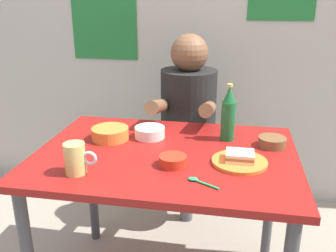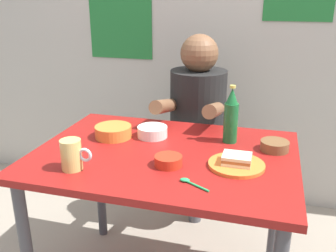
{
  "view_description": "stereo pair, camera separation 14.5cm",
  "coord_description": "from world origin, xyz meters",
  "px_view_note": "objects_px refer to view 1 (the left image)",
  "views": [
    {
      "loc": [
        0.27,
        -1.43,
        1.38
      ],
      "look_at": [
        0.0,
        0.05,
        0.84
      ],
      "focal_mm": 39.92,
      "sensor_mm": 36.0,
      "label": 1
    },
    {
      "loc": [
        0.41,
        -1.4,
        1.38
      ],
      "look_at": [
        0.0,
        0.05,
        0.84
      ],
      "focal_mm": 39.92,
      "sensor_mm": 36.0,
      "label": 2
    }
  ],
  "objects_px": {
    "dining_table": "(166,172)",
    "sandwich": "(240,156)",
    "person_seated": "(188,106)",
    "beer_mug": "(76,158)",
    "stool": "(187,170)",
    "plate_orange": "(239,162)",
    "beer_bottle": "(228,115)",
    "sauce_bowl_chili": "(173,160)"
  },
  "relations": [
    {
      "from": "stool",
      "to": "beer_mug",
      "type": "xyz_separation_m",
      "value": [
        -0.31,
        -0.88,
        0.45
      ]
    },
    {
      "from": "dining_table",
      "to": "plate_orange",
      "type": "bearing_deg",
      "value": -10.8
    },
    {
      "from": "person_seated",
      "to": "beer_mug",
      "type": "xyz_separation_m",
      "value": [
        -0.31,
        -0.87,
        0.03
      ]
    },
    {
      "from": "person_seated",
      "to": "beer_bottle",
      "type": "bearing_deg",
      "value": -61.09
    },
    {
      "from": "stool",
      "to": "person_seated",
      "type": "xyz_separation_m",
      "value": [
        -0.0,
        -0.01,
        0.42
      ]
    },
    {
      "from": "dining_table",
      "to": "sandwich",
      "type": "height_order",
      "value": "sandwich"
    },
    {
      "from": "stool",
      "to": "sandwich",
      "type": "height_order",
      "value": "sandwich"
    },
    {
      "from": "stool",
      "to": "sauce_bowl_chili",
      "type": "xyz_separation_m",
      "value": [
        0.03,
        -0.75,
        0.41
      ]
    },
    {
      "from": "stool",
      "to": "beer_mug",
      "type": "bearing_deg",
      "value": -109.24
    },
    {
      "from": "stool",
      "to": "beer_bottle",
      "type": "distance_m",
      "value": 0.71
    },
    {
      "from": "stool",
      "to": "sandwich",
      "type": "xyz_separation_m",
      "value": [
        0.29,
        -0.69,
        0.42
      ]
    },
    {
      "from": "beer_mug",
      "to": "person_seated",
      "type": "bearing_deg",
      "value": 70.53
    },
    {
      "from": "sandwich",
      "to": "sauce_bowl_chili",
      "type": "xyz_separation_m",
      "value": [
        -0.26,
        -0.06,
        -0.01
      ]
    },
    {
      "from": "dining_table",
      "to": "person_seated",
      "type": "distance_m",
      "value": 0.63
    },
    {
      "from": "stool",
      "to": "beer_mug",
      "type": "relative_size",
      "value": 3.57
    },
    {
      "from": "beer_bottle",
      "to": "sandwich",
      "type": "bearing_deg",
      "value": -77.26
    },
    {
      "from": "plate_orange",
      "to": "beer_mug",
      "type": "distance_m",
      "value": 0.63
    },
    {
      "from": "dining_table",
      "to": "sauce_bowl_chili",
      "type": "xyz_separation_m",
      "value": [
        0.05,
        -0.12,
        0.12
      ]
    },
    {
      "from": "plate_orange",
      "to": "sauce_bowl_chili",
      "type": "xyz_separation_m",
      "value": [
        -0.26,
        -0.06,
        0.02
      ]
    },
    {
      "from": "person_seated",
      "to": "sandwich",
      "type": "relative_size",
      "value": 6.54
    },
    {
      "from": "plate_orange",
      "to": "beer_bottle",
      "type": "distance_m",
      "value": 0.28
    },
    {
      "from": "stool",
      "to": "plate_orange",
      "type": "height_order",
      "value": "plate_orange"
    },
    {
      "from": "dining_table",
      "to": "person_seated",
      "type": "height_order",
      "value": "person_seated"
    },
    {
      "from": "sauce_bowl_chili",
      "to": "dining_table",
      "type": "bearing_deg",
      "value": 112.28
    },
    {
      "from": "stool",
      "to": "plate_orange",
      "type": "distance_m",
      "value": 0.85
    },
    {
      "from": "dining_table",
      "to": "plate_orange",
      "type": "height_order",
      "value": "plate_orange"
    },
    {
      "from": "person_seated",
      "to": "plate_orange",
      "type": "xyz_separation_m",
      "value": [
        0.29,
        -0.68,
        -0.02
      ]
    },
    {
      "from": "sandwich",
      "to": "plate_orange",
      "type": "bearing_deg",
      "value": -90.0
    },
    {
      "from": "plate_orange",
      "to": "sauce_bowl_chili",
      "type": "relative_size",
      "value": 2.0
    },
    {
      "from": "person_seated",
      "to": "sauce_bowl_chili",
      "type": "relative_size",
      "value": 6.54
    },
    {
      "from": "person_seated",
      "to": "beer_mug",
      "type": "bearing_deg",
      "value": -109.47
    },
    {
      "from": "dining_table",
      "to": "beer_bottle",
      "type": "distance_m",
      "value": 0.38
    },
    {
      "from": "plate_orange",
      "to": "beer_mug",
      "type": "height_order",
      "value": "beer_mug"
    },
    {
      "from": "sandwich",
      "to": "beer_mug",
      "type": "relative_size",
      "value": 0.87
    },
    {
      "from": "beer_bottle",
      "to": "dining_table",
      "type": "bearing_deg",
      "value": -142.5
    },
    {
      "from": "dining_table",
      "to": "sandwich",
      "type": "distance_m",
      "value": 0.34
    },
    {
      "from": "sandwich",
      "to": "sauce_bowl_chili",
      "type": "relative_size",
      "value": 1.0
    },
    {
      "from": "stool",
      "to": "plate_orange",
      "type": "relative_size",
      "value": 2.05
    },
    {
      "from": "plate_orange",
      "to": "sandwich",
      "type": "height_order",
      "value": "sandwich"
    },
    {
      "from": "sandwich",
      "to": "beer_bottle",
      "type": "height_order",
      "value": "beer_bottle"
    },
    {
      "from": "dining_table",
      "to": "sandwich",
      "type": "xyz_separation_m",
      "value": [
        0.31,
        -0.06,
        0.13
      ]
    },
    {
      "from": "dining_table",
      "to": "beer_mug",
      "type": "height_order",
      "value": "beer_mug"
    }
  ]
}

